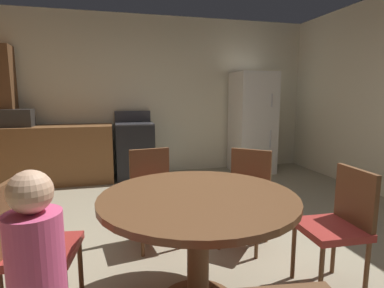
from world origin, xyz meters
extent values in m
plane|color=gray|center=(0.00, 0.00, 0.00)|extent=(14.00, 14.00, 0.00)
cube|color=beige|center=(0.00, 3.20, 1.35)|extent=(5.84, 0.12, 2.70)
cube|color=brown|center=(-1.70, 2.80, 0.45)|extent=(1.85, 0.60, 0.90)
cube|color=brown|center=(-2.40, 2.98, 1.05)|extent=(0.44, 0.36, 2.10)
cube|color=black|center=(-0.42, 2.80, 0.45)|extent=(0.60, 0.60, 0.90)
cube|color=#38383D|center=(-0.42, 2.80, 0.91)|extent=(0.60, 0.60, 0.02)
cube|color=#38383D|center=(-0.42, 3.08, 1.01)|extent=(0.60, 0.04, 0.18)
cube|color=silver|center=(1.65, 2.75, 0.88)|extent=(0.68, 0.66, 1.76)
cylinder|color=#B2B2B7|center=(1.83, 2.41, 1.28)|extent=(0.02, 0.02, 0.22)
cylinder|color=#B2B2B7|center=(1.83, 2.41, 0.63)|extent=(0.02, 0.02, 0.30)
cube|color=#2D2B28|center=(-2.13, 2.80, 1.03)|extent=(0.44, 0.32, 0.26)
cylinder|color=brown|center=(-0.27, -0.54, 0.36)|extent=(0.14, 0.14, 0.72)
cylinder|color=brown|center=(-0.27, -0.54, 0.74)|extent=(1.23, 1.23, 0.04)
cylinder|color=brown|center=(0.49, -0.75, 0.21)|extent=(0.03, 0.03, 0.43)
cylinder|color=brown|center=(0.51, -0.41, 0.21)|extent=(0.03, 0.03, 0.43)
cylinder|color=brown|center=(0.83, -0.77, 0.21)|extent=(0.03, 0.03, 0.43)
cylinder|color=brown|center=(0.85, -0.43, 0.21)|extent=(0.03, 0.03, 0.43)
cube|color=#9E2D28|center=(0.67, -0.59, 0.45)|extent=(0.42, 0.42, 0.05)
cube|color=brown|center=(0.85, -0.60, 0.66)|extent=(0.05, 0.38, 0.42)
cylinder|color=brown|center=(-0.22, 0.24, 0.21)|extent=(0.03, 0.03, 0.43)
cylinder|color=brown|center=(-0.56, 0.19, 0.21)|extent=(0.03, 0.03, 0.43)
cylinder|color=brown|center=(-0.27, 0.58, 0.21)|extent=(0.03, 0.03, 0.43)
cylinder|color=brown|center=(-0.61, 0.53, 0.21)|extent=(0.03, 0.03, 0.43)
cube|color=#9E2D28|center=(-0.42, 0.39, 0.45)|extent=(0.46, 0.46, 0.05)
cube|color=brown|center=(-0.44, 0.57, 0.66)|extent=(0.38, 0.09, 0.42)
cylinder|color=brown|center=(0.37, -0.08, 0.21)|extent=(0.03, 0.03, 0.43)
cylinder|color=brown|center=(0.11, 0.14, 0.21)|extent=(0.03, 0.03, 0.43)
cylinder|color=brown|center=(0.59, 0.17, 0.21)|extent=(0.03, 0.03, 0.43)
cylinder|color=brown|center=(0.34, 0.40, 0.21)|extent=(0.03, 0.03, 0.43)
cube|color=#9E2D28|center=(0.35, 0.16, 0.45)|extent=(0.56, 0.56, 0.05)
cube|color=brown|center=(0.47, 0.29, 0.66)|extent=(0.31, 0.28, 0.42)
cylinder|color=brown|center=(-1.02, -0.27, 0.21)|extent=(0.03, 0.03, 0.43)
cylinder|color=brown|center=(-1.35, -0.22, 0.21)|extent=(0.03, 0.03, 0.43)
cube|color=#9E2D28|center=(-1.21, -0.41, 0.45)|extent=(0.45, 0.45, 0.05)
cube|color=brown|center=(-1.39, -0.39, 0.66)|extent=(0.09, 0.38, 0.42)
cylinder|color=#D14C7A|center=(-1.09, -1.06, 0.71)|extent=(0.30, 0.30, 0.42)
sphere|color=#D6A884|center=(-1.09, -1.06, 1.00)|extent=(0.17, 0.17, 0.17)
camera|label=1|loc=(-0.78, -2.33, 1.37)|focal=29.15mm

